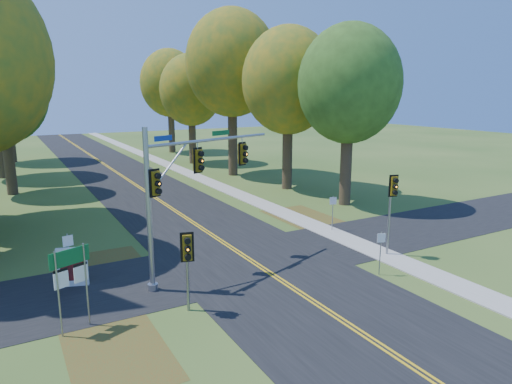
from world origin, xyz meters
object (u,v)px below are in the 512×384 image
east_signal_pole (392,195)px  route_sign_cluster (71,272)px  traffic_mast (184,182)px  info_kiosk (72,267)px

east_signal_pole → route_sign_cluster: east_signal_pole is taller
traffic_mast → east_signal_pole: bearing=-34.2°
traffic_mast → info_kiosk: (-4.52, 1.45, -3.48)m
route_sign_cluster → info_kiosk: bearing=61.6°
east_signal_pole → route_sign_cluster: 14.80m
east_signal_pole → info_kiosk: size_ratio=2.44×
traffic_mast → east_signal_pole: size_ratio=1.69×
traffic_mast → info_kiosk: traffic_mast is taller
traffic_mast → east_signal_pole: traffic_mast is taller
info_kiosk → east_signal_pole: bearing=3.8°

